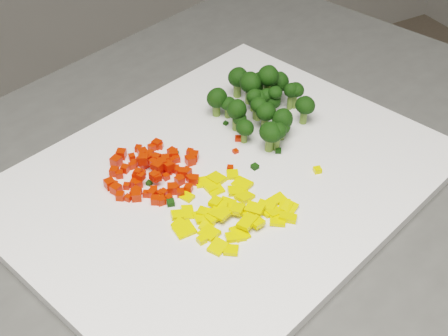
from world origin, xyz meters
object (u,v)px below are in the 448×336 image
pepper_pile (237,208)px  broccoli_pile (264,100)px  cutting_board (224,179)px  carrot_pile (153,164)px

pepper_pile → broccoli_pile: size_ratio=0.97×
cutting_board → pepper_pile: (-0.02, -0.06, 0.02)m
carrot_pile → pepper_pile: carrot_pile is taller
carrot_pile → broccoli_pile: size_ratio=0.83×
pepper_pile → broccoli_pile: bearing=49.0°
cutting_board → broccoli_pile: (0.10, 0.07, 0.04)m
pepper_pile → cutting_board: bearing=72.8°
carrot_pile → broccoli_pile: bearing=10.4°
cutting_board → carrot_pile: (-0.07, 0.04, 0.02)m
cutting_board → broccoli_pile: broccoli_pile is taller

